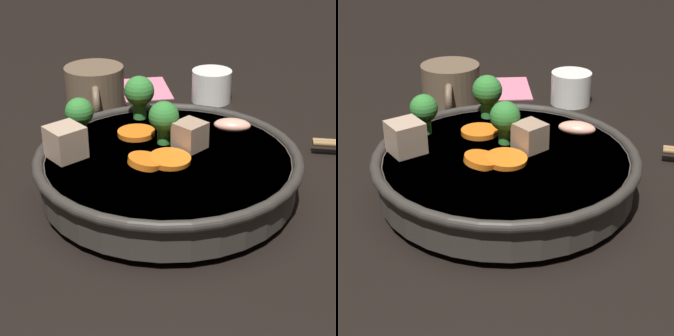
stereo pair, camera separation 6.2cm
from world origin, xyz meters
TOP-DOWN VIEW (x-y plane):
  - ground_plane at (0.00, 0.00)m, footprint 3.00×3.00m
  - stirfry_bowl at (-0.00, -0.00)m, footprint 0.29×0.29m
  - tea_cup at (-0.28, 0.11)m, footprint 0.06×0.06m
  - dark_mug at (-0.22, -0.07)m, footprint 0.11×0.08m
  - napkin at (-0.35, 0.01)m, footprint 0.11×0.08m

SIDE VIEW (x-z plane):
  - ground_plane at x=0.00m, z-range 0.00..0.00m
  - napkin at x=-0.35m, z-range 0.00..0.00m
  - tea_cup at x=-0.28m, z-range 0.00..0.05m
  - stirfry_bowl at x=0.00m, z-range -0.02..0.09m
  - dark_mug at x=-0.22m, z-range 0.00..0.08m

